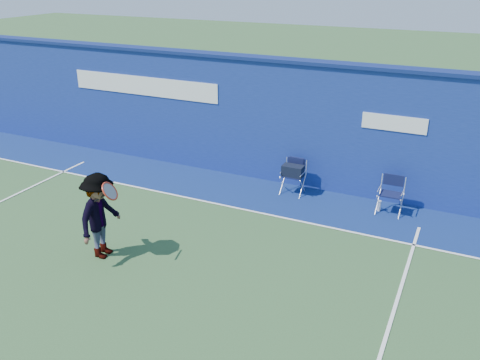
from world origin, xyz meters
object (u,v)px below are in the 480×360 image
at_px(directors_chair_left, 293,179).
at_px(tennis_player, 100,216).
at_px(directors_chair_right, 390,202).
at_px(water_bottle, 379,206).

height_order(directors_chair_left, tennis_player, tennis_player).
bearing_deg(directors_chair_left, directors_chair_right, -2.36).
bearing_deg(directors_chair_left, water_bottle, -2.62).
relative_size(directors_chair_left, tennis_player, 0.51).
xyz_separation_m(directors_chair_right, tennis_player, (-4.57, -4.12, 0.57)).
distance_m(directors_chair_left, water_bottle, 2.10).
distance_m(directors_chair_left, directors_chair_right, 2.30).
bearing_deg(tennis_player, water_bottle, 43.35).
bearing_deg(water_bottle, directors_chair_left, 177.38).
relative_size(directors_chair_left, water_bottle, 3.32).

